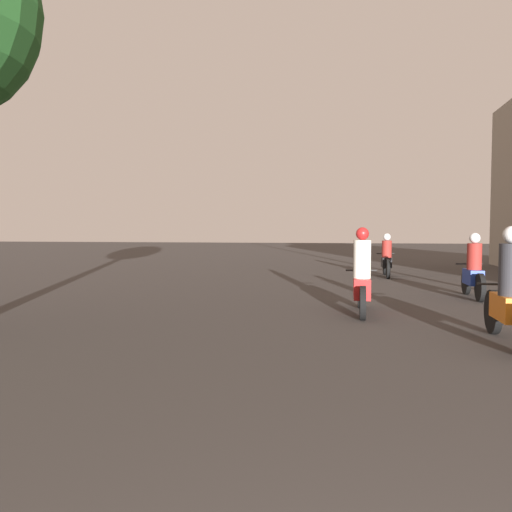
# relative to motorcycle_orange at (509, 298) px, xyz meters

# --- Properties ---
(motorcycle_orange) EXTENTS (0.60, 2.09, 1.63)m
(motorcycle_orange) POSITION_rel_motorcycle_orange_xyz_m (0.00, 0.00, 0.00)
(motorcycle_orange) COLOR black
(motorcycle_orange) RESTS_ON ground_plane
(motorcycle_red) EXTENTS (0.60, 1.99, 1.63)m
(motorcycle_red) POSITION_rel_motorcycle_orange_xyz_m (-1.91, 2.23, -0.01)
(motorcycle_red) COLOR black
(motorcycle_red) RESTS_ON ground_plane
(motorcycle_blue) EXTENTS (0.60, 1.92, 1.51)m
(motorcycle_blue) POSITION_rel_motorcycle_orange_xyz_m (0.69, 4.89, -0.05)
(motorcycle_blue) COLOR black
(motorcycle_blue) RESTS_ON ground_plane
(motorcycle_black) EXTENTS (0.60, 2.08, 1.46)m
(motorcycle_black) POSITION_rel_motorcycle_orange_xyz_m (-0.86, 9.98, -0.06)
(motorcycle_black) COLOR black
(motorcycle_black) RESTS_ON ground_plane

